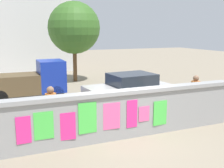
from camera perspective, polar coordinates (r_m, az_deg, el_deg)
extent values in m
plane|color=gray|center=(16.16, -9.31, -0.92)|extent=(60.00, 60.00, 0.00)
cube|color=#959595|center=(8.65, 3.44, -6.44)|extent=(7.52, 0.30, 1.39)
cube|color=#979797|center=(8.45, 3.50, -1.53)|extent=(7.72, 0.42, 0.12)
cube|color=#F42D8C|center=(7.68, -17.69, -9.02)|extent=(0.39, 0.02, 0.74)
cube|color=#4CD84C|center=(7.72, -13.82, -8.31)|extent=(0.52, 0.02, 0.76)
cube|color=#F42D8C|center=(7.88, -9.01, -8.58)|extent=(0.43, 0.04, 0.78)
cube|color=#4CD84C|center=(7.97, -5.04, -6.97)|extent=(0.55, 0.03, 0.91)
cube|color=#F9599E|center=(8.23, -0.06, -6.62)|extent=(0.53, 0.03, 0.80)
cube|color=#F42D8C|center=(8.50, 4.12, -6.13)|extent=(0.36, 0.02, 0.86)
cube|color=#F9599E|center=(8.71, 6.60, -6.10)|extent=(0.38, 0.02, 0.48)
cube|color=#4CD84C|center=(9.01, 9.85, -5.89)|extent=(0.50, 0.04, 0.80)
cylinder|color=black|center=(14.69, -12.32, -0.81)|extent=(0.70, 0.20, 0.70)
cylinder|color=black|center=(13.44, -11.31, -1.86)|extent=(0.70, 0.20, 0.70)
cylinder|color=black|center=(13.21, -22.01, -2.68)|extent=(0.70, 0.20, 0.70)
cube|color=#1933A5|center=(13.91, -12.36, 1.68)|extent=(1.21, 1.51, 1.50)
cube|color=brown|center=(13.77, -19.69, -0.08)|extent=(2.41, 1.52, 0.90)
cylinder|color=black|center=(11.23, -0.41, -4.43)|extent=(0.61, 0.22, 0.60)
cylinder|color=black|center=(12.51, -3.42, -2.85)|extent=(0.61, 0.22, 0.60)
cylinder|color=black|center=(12.52, 9.88, -2.98)|extent=(0.61, 0.22, 0.60)
cylinder|color=black|center=(13.68, 6.22, -1.70)|extent=(0.61, 0.22, 0.60)
cube|color=silver|center=(12.37, 3.25, -1.58)|extent=(3.91, 1.96, 0.60)
cube|color=#262D38|center=(12.36, 4.08, 1.00)|extent=(2.00, 1.67, 0.50)
cylinder|color=black|center=(10.66, -15.13, -5.67)|extent=(0.60, 0.11, 0.60)
cube|color=red|center=(10.51, -18.71, -4.52)|extent=(1.01, 0.26, 0.32)
cube|color=black|center=(10.45, -19.86, -3.66)|extent=(0.56, 0.23, 0.10)
cube|color=#262626|center=(10.51, -15.81, -2.84)|extent=(0.05, 0.56, 0.03)
cylinder|color=black|center=(9.26, -7.35, -7.70)|extent=(0.66, 0.06, 0.66)
cylinder|color=black|center=(9.56, -1.20, -7.03)|extent=(0.66, 0.06, 0.66)
cube|color=red|center=(9.34, -4.24, -6.32)|extent=(0.95, 0.07, 0.06)
cylinder|color=red|center=(9.32, -3.38, -4.94)|extent=(0.03, 0.03, 0.40)
cube|color=black|center=(9.27, -3.39, -3.75)|extent=(0.20, 0.09, 0.05)
cube|color=black|center=(9.12, -7.13, -4.39)|extent=(0.05, 0.44, 0.03)
cylinder|color=yellow|center=(8.98, -12.37, -8.01)|extent=(0.12, 0.12, 0.80)
cylinder|color=yellow|center=(8.81, -12.11, -8.36)|extent=(0.12, 0.12, 0.80)
cylinder|color=#BF6626|center=(8.70, -12.43, -3.82)|extent=(0.35, 0.35, 0.60)
sphere|color=#8C664C|center=(8.60, -12.54, -1.18)|extent=(0.22, 0.22, 0.22)
cylinder|color=#3F994C|center=(11.07, 16.40, -4.59)|extent=(0.12, 0.12, 0.80)
cylinder|color=#3F994C|center=(11.23, 16.66, -4.37)|extent=(0.12, 0.12, 0.80)
cylinder|color=#BF6626|center=(10.99, 16.73, -0.96)|extent=(0.47, 0.47, 0.60)
sphere|color=#8C664C|center=(10.92, 16.85, 1.15)|extent=(0.22, 0.22, 0.22)
cylinder|color=brown|center=(18.26, -7.60, 4.13)|extent=(0.26, 0.26, 2.29)
sphere|color=#366524|center=(18.13, -7.79, 11.37)|extent=(3.31, 3.31, 3.31)
cube|color=silver|center=(24.53, -21.97, 10.08)|extent=(10.68, 4.78, 6.49)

